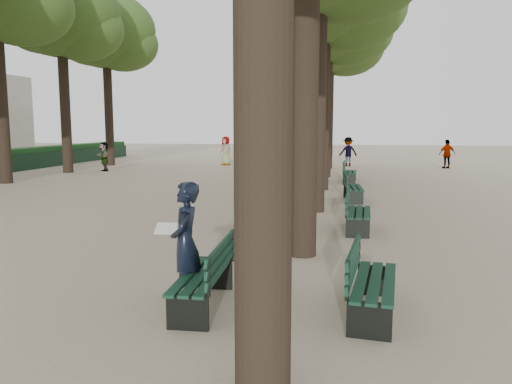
# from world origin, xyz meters

# --- Properties ---
(ground) EXTENTS (120.00, 120.00, 0.00)m
(ground) POSITION_xyz_m (0.00, 0.00, 0.00)
(ground) COLOR tan
(ground) RESTS_ON ground
(tree_central_4) EXTENTS (6.00, 6.00, 9.95)m
(tree_central_4) POSITION_xyz_m (1.50, 18.00, 7.65)
(tree_central_4) COLOR #33261C
(tree_central_4) RESTS_ON ground
(tree_central_5) EXTENTS (6.00, 6.00, 9.95)m
(tree_central_5) POSITION_xyz_m (1.50, 23.00, 7.65)
(tree_central_5) COLOR #33261C
(tree_central_5) RESTS_ON ground
(tree_far_4) EXTENTS (6.00, 6.00, 10.45)m
(tree_far_4) POSITION_xyz_m (-12.00, 18.00, 8.14)
(tree_far_4) COLOR #33261C
(tree_far_4) RESTS_ON ground
(tree_far_5) EXTENTS (6.00, 6.00, 10.45)m
(tree_far_5) POSITION_xyz_m (-12.00, 23.00, 8.14)
(tree_far_5) COLOR #33261C
(tree_far_5) RESTS_ON ground
(bench_left_0) EXTENTS (0.62, 1.82, 0.92)m
(bench_left_0) POSITION_xyz_m (0.37, 0.01, 0.27)
(bench_left_0) COLOR black
(bench_left_0) RESTS_ON ground
(bench_left_1) EXTENTS (0.80, 1.86, 0.92)m
(bench_left_1) POSITION_xyz_m (0.37, 5.15, 0.27)
(bench_left_1) COLOR black
(bench_left_1) RESTS_ON ground
(bench_left_2) EXTENTS (0.65, 1.82, 0.92)m
(bench_left_2) POSITION_xyz_m (0.37, 10.42, 0.27)
(bench_left_2) COLOR black
(bench_left_2) RESTS_ON ground
(bench_left_3) EXTENTS (0.81, 1.86, 0.92)m
(bench_left_3) POSITION_xyz_m (0.37, 15.63, 0.27)
(bench_left_3) COLOR black
(bench_left_3) RESTS_ON ground
(bench_right_0) EXTENTS (0.78, 1.85, 0.92)m
(bench_right_0) POSITION_xyz_m (2.63, 0.10, 0.27)
(bench_right_0) COLOR black
(bench_right_0) RESTS_ON ground
(bench_right_1) EXTENTS (0.66, 1.83, 0.92)m
(bench_right_1) POSITION_xyz_m (2.63, 5.43, 0.27)
(bench_right_1) COLOR black
(bench_right_1) RESTS_ON ground
(bench_right_2) EXTENTS (0.67, 1.83, 0.92)m
(bench_right_2) POSITION_xyz_m (2.63, 10.24, 0.27)
(bench_right_2) COLOR black
(bench_right_2) RESTS_ON ground
(bench_right_3) EXTENTS (0.65, 1.82, 0.92)m
(bench_right_3) POSITION_xyz_m (2.63, 15.80, 0.27)
(bench_right_3) COLOR black
(bench_right_3) RESTS_ON ground
(man_with_map) EXTENTS (0.65, 0.72, 1.70)m
(man_with_map) POSITION_xyz_m (0.09, 0.14, 0.85)
(man_with_map) COLOR black
(man_with_map) RESTS_ON ground
(pedestrian_c) EXTENTS (1.04, 0.61, 1.68)m
(pedestrian_c) POSITION_xyz_m (8.31, 23.97, 0.84)
(pedestrian_c) COLOR #262628
(pedestrian_c) RESTS_ON ground
(pedestrian_e) EXTENTS (1.22, 1.31, 1.59)m
(pedestrian_e) POSITION_xyz_m (-10.50, 19.13, 0.79)
(pedestrian_e) COLOR #262628
(pedestrian_e) RESTS_ON ground
(pedestrian_b) EXTENTS (1.20, 0.66, 1.77)m
(pedestrian_b) POSITION_xyz_m (2.68, 24.68, 0.89)
(pedestrian_b) COLOR #262628
(pedestrian_b) RESTS_ON ground
(pedestrian_d) EXTENTS (0.95, 0.73, 1.80)m
(pedestrian_d) POSITION_xyz_m (-4.89, 24.32, 0.90)
(pedestrian_d) COLOR #262628
(pedestrian_d) RESTS_ON ground
(pedestrian_a) EXTENTS (0.38, 0.81, 1.61)m
(pedestrian_a) POSITION_xyz_m (-1.84, 25.76, 0.81)
(pedestrian_a) COLOR #262628
(pedestrian_a) RESTS_ON ground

